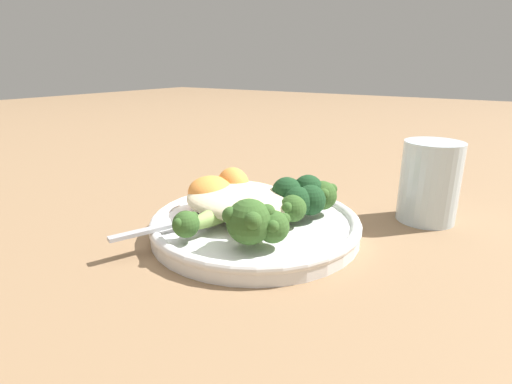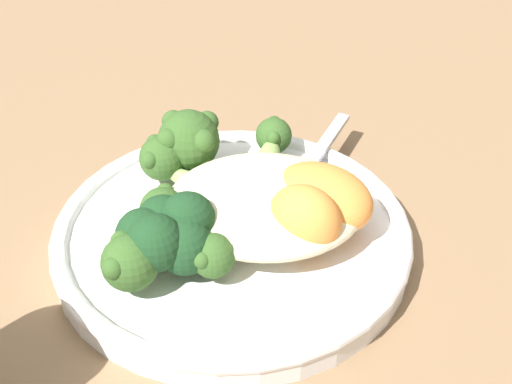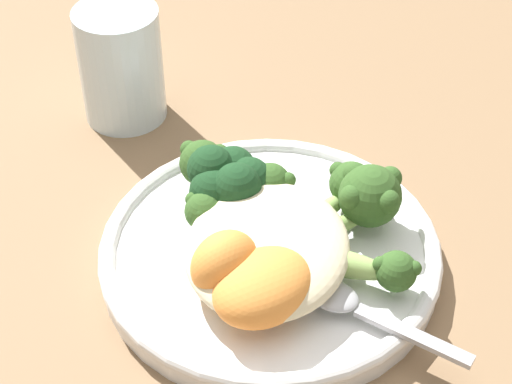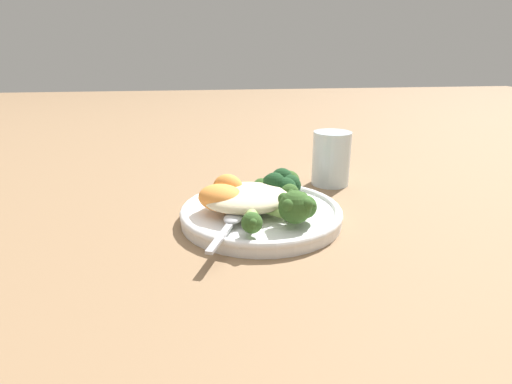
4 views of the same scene
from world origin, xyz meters
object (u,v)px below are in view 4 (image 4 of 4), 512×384
(broccoli_stalk_1, at_px, (290,206))
(spoon, at_px, (230,223))
(sweet_potato_chunk_3, at_px, (222,198))
(water_glass, at_px, (331,158))
(quinoa_mound, at_px, (247,197))
(plate, at_px, (262,213))
(sweet_potato_chunk_0, at_px, (235,199))
(broccoli_stalk_4, at_px, (282,185))
(broccoli_stalk_2, at_px, (293,206))
(broccoli_stalk_3, at_px, (281,196))
(sweet_potato_chunk_2, at_px, (232,199))
(broccoli_stalk_5, at_px, (259,191))
(kale_tuft, at_px, (281,184))
(broccoli_stalk_0, at_px, (251,213))
(sweet_potato_chunk_1, at_px, (228,189))

(broccoli_stalk_1, distance_m, spoon, 0.08)
(sweet_potato_chunk_3, height_order, water_glass, water_glass)
(quinoa_mound, height_order, sweet_potato_chunk_3, sweet_potato_chunk_3)
(plate, bearing_deg, sweet_potato_chunk_0, -176.16)
(broccoli_stalk_4, distance_m, spoon, 0.14)
(broccoli_stalk_2, height_order, spoon, broccoli_stalk_2)
(sweet_potato_chunk_3, bearing_deg, broccoli_stalk_3, 6.58)
(broccoli_stalk_4, relative_size, sweet_potato_chunk_2, 1.90)
(broccoli_stalk_4, relative_size, broccoli_stalk_5, 1.22)
(kale_tuft, bearing_deg, broccoli_stalk_0, -123.48)
(broccoli_stalk_1, distance_m, sweet_potato_chunk_0, 0.09)
(broccoli_stalk_5, distance_m, water_glass, 0.19)
(quinoa_mound, distance_m, sweet_potato_chunk_1, 0.03)
(sweet_potato_chunk_1, bearing_deg, broccoli_stalk_3, -12.22)
(water_glass, bearing_deg, broccoli_stalk_5, -142.71)
(broccoli_stalk_0, height_order, spoon, broccoli_stalk_0)
(water_glass, bearing_deg, plate, -135.36)
(broccoli_stalk_3, relative_size, broccoli_stalk_4, 0.97)
(quinoa_mound, bearing_deg, broccoli_stalk_3, 6.90)
(water_glass, bearing_deg, spoon, -133.85)
(sweet_potato_chunk_3, bearing_deg, broccoli_stalk_1, -30.62)
(broccoli_stalk_5, relative_size, kale_tuft, 1.30)
(broccoli_stalk_5, height_order, kale_tuft, kale_tuft)
(sweet_potato_chunk_3, bearing_deg, broccoli_stalk_4, 28.33)
(broccoli_stalk_4, bearing_deg, broccoli_stalk_0, -163.30)
(broccoli_stalk_0, bearing_deg, sweet_potato_chunk_3, -133.80)
(broccoli_stalk_3, relative_size, sweet_potato_chunk_0, 1.81)
(sweet_potato_chunk_1, bearing_deg, sweet_potato_chunk_2, -81.96)
(broccoli_stalk_3, bearing_deg, sweet_potato_chunk_1, 160.49)
(sweet_potato_chunk_3, relative_size, water_glass, 0.71)
(broccoli_stalk_1, distance_m, broccoli_stalk_3, 0.06)
(sweet_potato_chunk_0, bearing_deg, broccoli_stalk_1, -38.54)
(broccoli_stalk_1, xyz_separation_m, kale_tuft, (0.01, 0.09, -0.00))
(water_glass, bearing_deg, broccoli_stalk_2, -121.20)
(broccoli_stalk_0, height_order, broccoli_stalk_5, same)
(quinoa_mound, distance_m, sweet_potato_chunk_2, 0.02)
(broccoli_stalk_3, xyz_separation_m, broccoli_stalk_5, (-0.03, 0.03, -0.00))
(sweet_potato_chunk_2, bearing_deg, broccoli_stalk_3, 7.86)
(sweet_potato_chunk_2, bearing_deg, broccoli_stalk_0, -63.96)
(broccoli_stalk_2, relative_size, broccoli_stalk_5, 1.22)
(broccoli_stalk_1, height_order, sweet_potato_chunk_0, broccoli_stalk_1)
(broccoli_stalk_4, height_order, spoon, broccoli_stalk_4)
(quinoa_mound, bearing_deg, broccoli_stalk_0, -89.54)
(sweet_potato_chunk_1, bearing_deg, quinoa_mound, -42.50)
(broccoli_stalk_4, bearing_deg, kale_tuft, -152.43)
(plate, height_order, sweet_potato_chunk_0, sweet_potato_chunk_0)
(broccoli_stalk_5, xyz_separation_m, sweet_potato_chunk_3, (-0.06, -0.04, 0.01))
(plate, bearing_deg, sweet_potato_chunk_3, -174.67)
(sweet_potato_chunk_2, xyz_separation_m, water_glass, (0.19, 0.15, 0.01))
(water_glass, bearing_deg, sweet_potato_chunk_3, -143.51)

